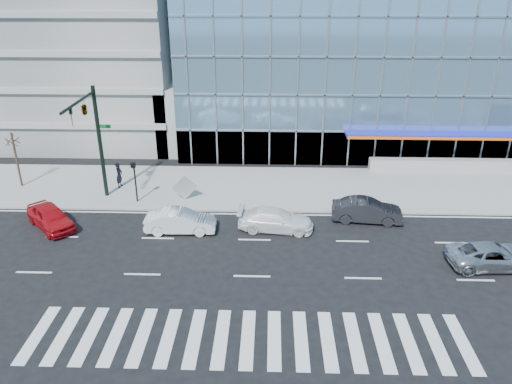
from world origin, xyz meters
TOP-DOWN VIEW (x-y plane):
  - ground at (0.00, 0.00)m, footprint 160.00×160.00m
  - sidewalk at (0.00, 8.00)m, footprint 120.00×8.00m
  - theatre_building at (14.00, 26.00)m, footprint 42.00×26.00m
  - parking_garage at (-20.00, 26.00)m, footprint 24.00×24.00m
  - ramp_block at (-6.00, 18.00)m, footprint 6.00×8.00m
  - traffic_signal at (-11.00, 4.57)m, footprint 1.14×5.74m
  - ped_signal_post at (-8.50, 4.94)m, footprint 0.30×0.33m
  - street_tree_near at (-18.00, 7.50)m, footprint 1.10×1.10m
  - silver_suv at (13.30, -2.58)m, footprint 5.02×2.57m
  - white_suv at (1.30, 1.38)m, footprint 4.94×2.37m
  - white_sedan at (-4.70, 0.93)m, footprint 4.47×1.66m
  - dark_sedan at (7.30, 2.76)m, footprint 4.72×2.04m
  - red_sedan at (-13.14, 1.24)m, footprint 4.35×4.36m
  - pedestrian at (-10.45, 7.59)m, footprint 0.51×0.73m
  - tilted_panel at (-5.16, 5.44)m, footprint 1.80×0.49m

SIDE VIEW (x-z plane):
  - ground at x=0.00m, z-range 0.00..0.00m
  - sidewalk at x=0.00m, z-range 0.00..0.15m
  - silver_suv at x=13.30m, z-range 0.00..1.36m
  - white_suv at x=1.30m, z-range 0.00..1.39m
  - white_sedan at x=-4.70m, z-range 0.00..1.46m
  - red_sedan at x=-13.14m, z-range 0.00..1.50m
  - dark_sedan at x=7.30m, z-range 0.00..1.51m
  - tilted_panel at x=-5.16m, z-range 0.15..1.99m
  - pedestrian at x=-10.45m, z-range 0.15..2.04m
  - ped_signal_post at x=-8.50m, z-range 0.64..3.64m
  - ramp_block at x=-6.00m, z-range 0.00..6.00m
  - street_tree_near at x=-18.00m, z-range 1.66..5.89m
  - traffic_signal at x=-11.00m, z-range 2.16..10.16m
  - theatre_building at x=14.00m, z-range 0.00..15.00m
  - parking_garage at x=-20.00m, z-range 0.00..20.00m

